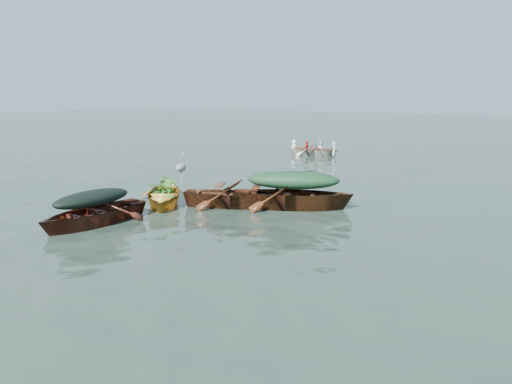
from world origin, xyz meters
TOP-DOWN VIEW (x-y plane):
  - ground at (0.00, 0.00)m, footprint 140.00×140.00m
  - yellow_dinghy at (-2.47, 1.09)m, footprint 3.33×3.62m
  - dark_covered_boat at (-2.34, -1.59)m, footprint 1.62×4.03m
  - green_tarp_boat at (1.04, 2.74)m, footprint 4.96×3.42m
  - open_wooden_boat at (-0.39, 2.05)m, footprint 4.64×3.14m
  - rowed_boat at (-3.92, 14.04)m, footprint 3.66×1.91m
  - dark_tarp_cover at (-2.34, -1.59)m, footprint 0.89×2.21m
  - green_tarp_cover at (1.04, 2.74)m, footprint 2.73×1.88m
  - thwart_benches at (-0.39, 2.05)m, footprint 2.38×1.70m
  - heron at (-2.07, 1.47)m, footprint 0.47×0.49m
  - dinghy_weeds at (-2.80, 1.53)m, footprint 1.11×1.14m
  - rowers at (-3.92, 14.04)m, footprint 2.62×1.54m
  - oars at (-3.92, 14.04)m, footprint 1.24×2.67m

SIDE VIEW (x-z plane):
  - ground at x=0.00m, z-range 0.00..0.00m
  - yellow_dinghy at x=-2.47m, z-range -0.47..0.47m
  - dark_covered_boat at x=-2.34m, z-range -0.51..0.51m
  - green_tarp_boat at x=1.04m, z-range -0.57..0.57m
  - open_wooden_boat at x=-0.39m, z-range -0.52..0.52m
  - rowed_boat at x=-3.92m, z-range -0.40..0.40m
  - oars at x=-3.92m, z-range 0.40..0.46m
  - thwart_benches at x=-0.39m, z-range 0.52..0.56m
  - dark_tarp_cover at x=-2.34m, z-range 0.51..0.91m
  - dinghy_weeds at x=-2.80m, z-range 0.47..1.07m
  - rowers at x=-3.92m, z-range 0.40..1.16m
  - green_tarp_cover at x=1.04m, z-range 0.57..1.09m
  - heron at x=-2.07m, z-range 0.47..1.39m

